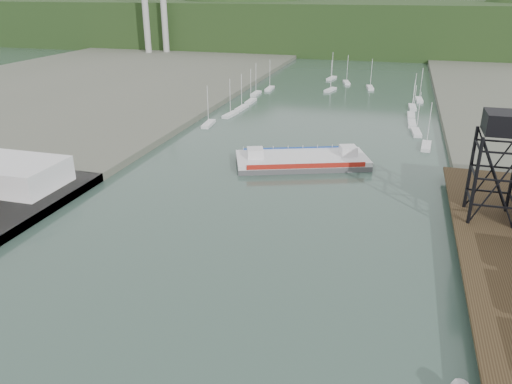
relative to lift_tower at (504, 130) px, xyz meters
The scene contains 5 objects.
white_shed 80.28m from the lift_tower, behind, with size 18.00×12.00×4.50m, color silver.
lift_tower is the anchor object (origin of this frame).
marina_sailboats 89.04m from the lift_tower, 113.46° to the left, with size 57.71×92.65×0.90m.
distant_hills 246.51m from the lift_tower, 99.10° to the left, with size 500.00×120.00×80.00m.
chain_ferry 41.61m from the lift_tower, 146.63° to the left, with size 28.82×19.48×3.85m.
Camera 1 is at (20.27, -16.89, 34.32)m, focal length 35.00 mm.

